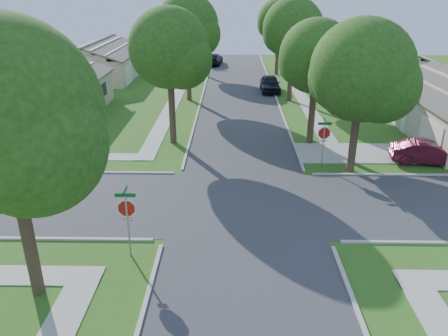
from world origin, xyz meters
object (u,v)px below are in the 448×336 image
at_px(tree_w_near, 170,52).
at_px(tree_ne_corner, 363,75).
at_px(stop_sign_sw, 127,211).
at_px(car_driveway, 426,152).
at_px(tree_e_far, 279,23).
at_px(car_curb_west, 214,59).
at_px(tree_e_near, 317,60).
at_px(car_curb_east, 270,84).
at_px(house_nw_near, 43,99).
at_px(tree_w_far, 199,27).
at_px(tree_sw_corner, 7,123).
at_px(tree_w_mid, 188,28).
at_px(house_nw_far, 101,64).
at_px(tree_e_mid, 294,31).
at_px(stop_sign_ne, 324,135).
at_px(house_ne_far, 384,69).

bearing_deg(tree_w_near, tree_ne_corner, -23.56).
distance_m(stop_sign_sw, car_driveway, 18.92).
bearing_deg(tree_e_far, car_curb_west, 139.58).
height_order(tree_e_near, car_curb_east, tree_e_near).
bearing_deg(tree_e_far, house_nw_near, -137.50).
distance_m(tree_w_far, car_curb_west, 8.41).
distance_m(tree_w_far, tree_sw_corner, 41.10).
relative_size(tree_w_mid, car_curb_west, 1.86).
relative_size(tree_e_far, house_nw_far, 0.64).
bearing_deg(tree_e_near, tree_e_mid, 89.97).
height_order(tree_e_mid, house_nw_far, tree_e_mid).
distance_m(tree_e_near, tree_w_near, 9.41).
height_order(tree_e_mid, car_curb_east, tree_e_mid).
height_order(tree_e_far, house_nw_near, tree_e_far).
bearing_deg(tree_sw_corner, tree_e_mid, 66.47).
xyz_separation_m(tree_e_mid, tree_e_far, (-0.00, 13.00, -0.27)).
xyz_separation_m(tree_sw_corner, tree_ne_corner, (13.80, 11.20, -0.67)).
bearing_deg(tree_e_mid, car_driveway, -67.52).
bearing_deg(stop_sign_ne, house_ne_far, 65.07).
distance_m(house_ne_far, car_driveway, 24.00).
relative_size(tree_sw_corner, house_nw_far, 0.70).
height_order(tree_ne_corner, car_curb_east, tree_ne_corner).
distance_m(house_ne_far, house_nw_near, 34.91).
height_order(stop_sign_ne, tree_e_mid, tree_e_mid).
bearing_deg(stop_sign_sw, stop_sign_ne, 45.00).
bearing_deg(car_curb_east, tree_w_far, 129.55).
bearing_deg(car_curb_west, tree_e_mid, 117.03).
bearing_deg(stop_sign_ne, car_curb_east, 94.28).
bearing_deg(tree_e_far, tree_w_mid, -125.85).
height_order(tree_w_mid, house_nw_far, tree_w_mid).
bearing_deg(tree_w_far, tree_w_mid, -89.95).
relative_size(tree_e_mid, house_nw_near, 0.68).
xyz_separation_m(tree_e_far, house_ne_far, (11.24, -5.01, -4.46)).
bearing_deg(house_nw_near, tree_w_near, -27.83).
bearing_deg(house_ne_far, tree_e_mid, -144.58).
height_order(tree_e_near, car_curb_west, tree_e_near).
distance_m(tree_ne_corner, house_ne_far, 26.91).
bearing_deg(house_ne_far, tree_w_mid, -158.83).
relative_size(tree_e_near, house_nw_far, 0.61).
distance_m(stop_sign_ne, car_driveway, 6.66).
bearing_deg(car_driveway, car_curb_east, 30.90).
bearing_deg(stop_sign_ne, tree_w_mid, 119.80).
bearing_deg(stop_sign_sw, house_nw_far, 107.10).
height_order(tree_e_near, house_nw_near, tree_e_near).
relative_size(tree_ne_corner, car_curb_east, 1.84).
xyz_separation_m(stop_sign_sw, car_curb_east, (7.90, 29.43, -1.23)).
distance_m(stop_sign_ne, tree_w_mid, 19.31).
bearing_deg(car_curb_west, tree_w_near, 92.50).
distance_m(stop_sign_ne, house_ne_far, 26.80).
height_order(car_driveway, car_curb_west, car_curb_west).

